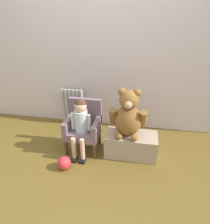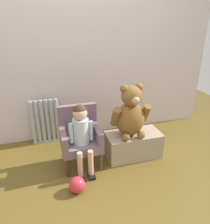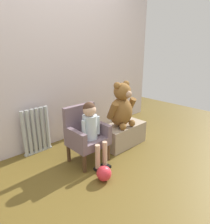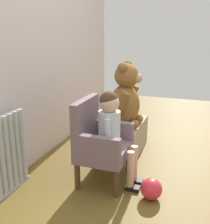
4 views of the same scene
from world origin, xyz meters
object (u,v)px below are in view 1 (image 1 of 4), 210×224
child_figure (81,119)px  low_bench (131,145)px  child_armchair (84,125)px  radiator (73,107)px  toy_ball (64,163)px  large_teddy_bear (128,116)px

child_figure → low_bench: bearing=6.2°
child_armchair → radiator: bearing=121.2°
child_figure → toy_ball: bearing=-109.7°
child_figure → large_teddy_bear: size_ratio=1.23×
radiator → child_armchair: (0.35, -0.58, 0.05)m
child_armchair → low_bench: child_armchair is taller
child_armchair → large_teddy_bear: 0.62m
large_teddy_bear → toy_ball: (-0.69, -0.40, -0.49)m
low_bench → toy_ball: bearing=-151.4°
low_bench → large_teddy_bear: (-0.06, -0.01, 0.42)m
radiator → low_bench: (0.98, -0.62, -0.15)m
child_armchair → large_teddy_bear: large_teddy_bear is taller
child_figure → child_armchair: bearing=90.0°
radiator → child_armchair: child_armchair is taller
low_bench → radiator: bearing=147.6°
child_armchair → large_teddy_bear: bearing=-5.1°
radiator → low_bench: 1.17m
child_armchair → child_figure: (-0.00, -0.11, 0.15)m
child_figure → toy_ball: child_figure is taller
radiator → child_armchair: bearing=-58.8°
child_armchair → toy_ball: 0.54m
large_teddy_bear → radiator: bearing=145.6°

